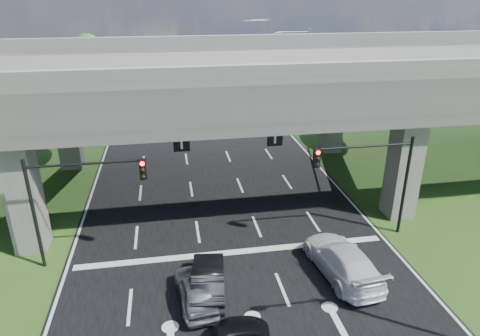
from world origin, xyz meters
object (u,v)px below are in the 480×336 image
object	(u,v)px
car_dark	(208,279)
car_white	(342,260)
signal_right	(372,170)
car_silver	(196,290)
streetlight_beyond	(266,51)
signal_left	(76,192)
streetlight_far	(303,73)

from	to	relation	value
car_dark	car_white	size ratio (longest dim) A/B	0.77
signal_right	car_silver	xyz separation A→B (m)	(-10.20, -4.13, -3.48)
car_silver	streetlight_beyond	bearing A→B (deg)	-113.54
car_silver	car_dark	xyz separation A→B (m)	(0.64, 0.61, 0.03)
signal_left	car_white	world-z (taller)	signal_left
signal_left	car_dark	size ratio (longest dim) A/B	1.39
streetlight_far	car_white	size ratio (longest dim) A/B	1.78
signal_left	car_dark	bearing A→B (deg)	-30.00
streetlight_far	signal_left	bearing A→B (deg)	-131.78
streetlight_far	car_dark	size ratio (longest dim) A/B	2.32
signal_left	signal_right	bearing A→B (deg)	0.00
signal_right	car_white	bearing A→B (deg)	-130.29
signal_left	streetlight_far	bearing A→B (deg)	48.22
signal_left	streetlight_far	size ratio (longest dim) A/B	0.60
signal_left	streetlight_far	distance (m)	26.95
car_silver	car_white	size ratio (longest dim) A/B	0.71
streetlight_beyond	car_silver	size ratio (longest dim) A/B	2.51
car_dark	car_white	distance (m)	6.81
streetlight_far	car_silver	world-z (taller)	streetlight_far
signal_left	streetlight_far	world-z (taller)	streetlight_far
streetlight_beyond	car_dark	world-z (taller)	streetlight_beyond
streetlight_beyond	streetlight_far	bearing A→B (deg)	-90.00
car_silver	car_dark	size ratio (longest dim) A/B	0.92
signal_left	car_silver	size ratio (longest dim) A/B	1.51
signal_right	car_dark	bearing A→B (deg)	-159.81
car_white	car_dark	bearing A→B (deg)	-4.12
car_silver	signal_right	bearing A→B (deg)	-164.25
signal_right	car_dark	world-z (taller)	signal_right
signal_right	car_silver	distance (m)	11.54
streetlight_beyond	car_white	world-z (taller)	streetlight_beyond
signal_left	car_silver	bearing A→B (deg)	-37.14
car_dark	car_silver	bearing A→B (deg)	50.56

